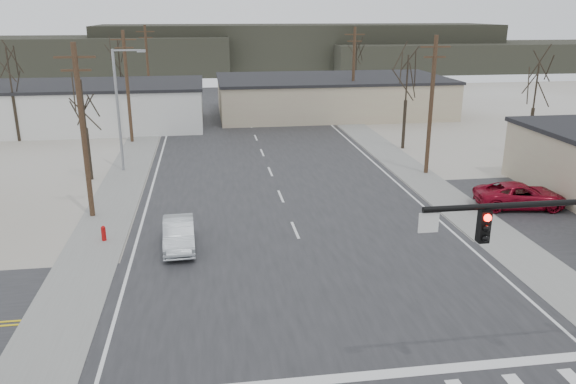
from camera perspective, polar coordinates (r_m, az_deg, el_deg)
name	(u,v)px	position (r m, az deg, el deg)	size (l,w,h in m)	color
ground	(325,301)	(23.96, 3.79, -11.03)	(140.00, 140.00, 0.00)	silver
main_road	(279,192)	(37.59, -0.94, 0.00)	(18.00, 110.00, 0.05)	#242427
cross_road	(325,301)	(23.95, 3.79, -10.99)	(90.00, 10.00, 0.04)	#242427
sidewalk_left	(126,177)	(42.52, -16.16, 1.43)	(3.00, 90.00, 0.06)	gray
sidewalk_right	(405,166)	(44.74, 11.81, 2.57)	(3.00, 90.00, 0.06)	gray
fire_hydrant	(104,233)	(31.08, -18.22, -4.01)	(0.24, 0.24, 0.87)	#A50C0C
building_left_far	(95,105)	(62.25, -19.02, 8.33)	(22.30, 12.30, 4.50)	silver
building_right_far	(331,96)	(66.77, 4.43, 9.74)	(26.30, 14.30, 4.30)	tan
upole_left_b	(83,129)	(33.81, -20.11, 5.99)	(2.20, 0.30, 10.00)	#473221
upole_left_c	(127,85)	(53.31, -16.01, 10.39)	(2.20, 0.30, 10.00)	#473221
upole_left_d	(148,65)	(73.08, -14.07, 12.40)	(2.20, 0.30, 10.00)	#473221
upole_right_a	(431,104)	(42.17, 14.34, 8.70)	(2.20, 0.30, 10.00)	#473221
upole_right_b	(353,72)	(62.89, 6.67, 11.99)	(2.20, 0.30, 10.00)	#473221
streetlight_main	(120,104)	(43.42, -16.67, 8.57)	(2.40, 0.25, 9.00)	gray
tree_left_near	(83,107)	(41.83, -20.06, 8.11)	(3.30, 3.30, 7.35)	#2D261C
tree_right_mid	(407,80)	(49.83, 11.99, 11.02)	(3.74, 3.74, 8.33)	#2D261C
tree_left_far	(119,61)	(67.35, -16.77, 12.67)	(3.96, 3.96, 8.82)	#2D261C
tree_right_far	(356,60)	(75.31, 6.95, 13.22)	(3.52, 3.52, 7.84)	#2D261C
tree_lot	(536,89)	(50.45, 23.88, 9.58)	(3.52, 3.52, 7.84)	#2D261C
tree_left_mid	(9,73)	(57.44, -26.46, 10.80)	(3.96, 3.96, 8.82)	#2D261C
hill_left	(39,57)	(116.80, -24.00, 12.45)	(70.00, 18.00, 7.00)	#333026
hill_center	(300,47)	(118.32, 1.25, 14.48)	(80.00, 18.00, 9.00)	#333026
hill_right	(474,56)	(123.53, 18.40, 12.93)	(60.00, 18.00, 5.50)	#333026
sedan_crossing	(179,234)	(29.17, -11.04, -4.18)	(1.54, 4.41, 1.45)	#ABB1B6
car_far_a	(274,111)	(63.62, -1.41, 8.21)	(2.30, 5.66, 1.64)	black
car_far_b	(228,100)	(73.50, -6.07, 9.28)	(1.49, 3.69, 1.26)	black
car_parked_red	(521,196)	(37.24, 22.56, -0.34)	(2.52, 5.46, 1.52)	maroon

